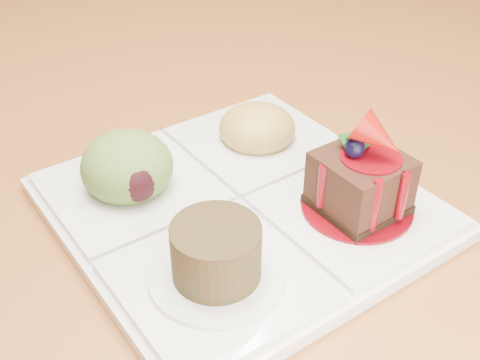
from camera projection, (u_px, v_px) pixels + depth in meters
name	position (u px, v px, depth m)	size (l,w,h in m)	color
ground	(188.00, 287.00, 1.48)	(6.00, 6.00, 0.00)	brown
dining_table	(169.00, 17.00, 1.08)	(1.00, 1.80, 0.75)	#995127
sampler_plate	(235.00, 191.00, 0.50)	(0.32, 0.32, 0.11)	silver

